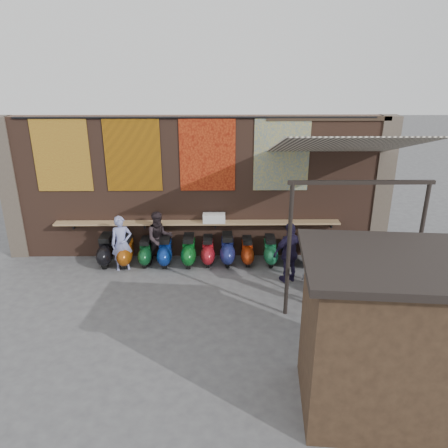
# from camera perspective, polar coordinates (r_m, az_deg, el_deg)

# --- Properties ---
(ground) EXTENTS (70.00, 70.00, 0.00)m
(ground) POSITION_cam_1_polar(r_m,az_deg,el_deg) (10.65, -3.90, -9.88)
(ground) COLOR #474749
(ground) RESTS_ON ground
(brick_wall) EXTENTS (10.00, 0.40, 4.00)m
(brick_wall) POSITION_cam_1_polar(r_m,az_deg,el_deg) (12.33, -3.50, 4.69)
(brick_wall) COLOR brown
(brick_wall) RESTS_ON ground
(pier_left) EXTENTS (0.50, 0.50, 4.00)m
(pier_left) POSITION_cam_1_polar(r_m,az_deg,el_deg) (13.62, -25.98, 4.15)
(pier_left) COLOR #4C4238
(pier_left) RESTS_ON ground
(pier_right) EXTENTS (0.50, 0.50, 4.00)m
(pier_right) POSITION_cam_1_polar(r_m,az_deg,el_deg) (13.15, 19.84, 4.51)
(pier_right) COLOR #4C4238
(pier_right) RESTS_ON ground
(eating_counter) EXTENTS (8.00, 0.32, 0.05)m
(eating_counter) POSITION_cam_1_polar(r_m,az_deg,el_deg) (12.27, -3.48, 0.17)
(eating_counter) COLOR #9E7A51
(eating_counter) RESTS_ON brick_wall
(shelf_box) EXTENTS (0.62, 0.28, 0.25)m
(shelf_box) POSITION_cam_1_polar(r_m,az_deg,el_deg) (12.18, -1.31, 0.79)
(shelf_box) COLOR white
(shelf_box) RESTS_ON eating_counter
(tapestry_redgold) EXTENTS (1.50, 0.02, 2.00)m
(tapestry_redgold) POSITION_cam_1_polar(r_m,az_deg,el_deg) (12.58, -20.44, 8.44)
(tapestry_redgold) COLOR maroon
(tapestry_redgold) RESTS_ON brick_wall
(tapestry_sun) EXTENTS (1.50, 0.02, 2.00)m
(tapestry_sun) POSITION_cam_1_polar(r_m,az_deg,el_deg) (12.08, -11.83, 8.83)
(tapestry_sun) COLOR orange
(tapestry_sun) RESTS_ON brick_wall
(tapestry_orange) EXTENTS (1.50, 0.02, 2.00)m
(tapestry_orange) POSITION_cam_1_polar(r_m,az_deg,el_deg) (11.86, -2.18, 9.04)
(tapestry_orange) COLOR #B23A16
(tapestry_orange) RESTS_ON brick_wall
(tapestry_multi) EXTENTS (1.50, 0.02, 2.00)m
(tapestry_multi) POSITION_cam_1_polar(r_m,az_deg,el_deg) (11.98, 7.54, 9.00)
(tapestry_multi) COLOR #2A559B
(tapestry_multi) RESTS_ON brick_wall
(hang_rail) EXTENTS (9.50, 0.06, 0.06)m
(hang_rail) POSITION_cam_1_polar(r_m,az_deg,el_deg) (11.70, -3.77, 13.71)
(hang_rail) COLOR black
(hang_rail) RESTS_ON brick_wall
(scooter_stool_0) EXTENTS (0.40, 0.88, 0.84)m
(scooter_stool_0) POSITION_cam_1_polar(r_m,az_deg,el_deg) (12.61, -15.10, -3.32)
(scooter_stool_0) COLOR black
(scooter_stool_0) RESTS_ON ground
(scooter_stool_1) EXTENTS (0.38, 0.85, 0.81)m
(scooter_stool_1) POSITION_cam_1_polar(r_m,az_deg,el_deg) (12.47, -12.70, -3.46)
(scooter_stool_1) COLOR #91440D
(scooter_stool_1) RESTS_ON ground
(scooter_stool_2) EXTENTS (0.35, 0.77, 0.73)m
(scooter_stool_2) POSITION_cam_1_polar(r_m,az_deg,el_deg) (12.40, -10.19, -3.60)
(scooter_stool_2) COLOR #0D431F
(scooter_stool_2) RESTS_ON ground
(scooter_stool_3) EXTENTS (0.38, 0.84, 0.80)m
(scooter_stool_3) POSITION_cam_1_polar(r_m,az_deg,el_deg) (12.28, -7.68, -3.51)
(scooter_stool_3) COLOR navy
(scooter_stool_3) RESTS_ON ground
(scooter_stool_4) EXTENTS (0.39, 0.86, 0.82)m
(scooter_stool_4) POSITION_cam_1_polar(r_m,az_deg,el_deg) (12.22, -4.62, -3.48)
(scooter_stool_4) COLOR #0C571D
(scooter_stool_4) RESTS_ON ground
(scooter_stool_5) EXTENTS (0.36, 0.80, 0.76)m
(scooter_stool_5) POSITION_cam_1_polar(r_m,az_deg,el_deg) (12.25, -2.11, -3.52)
(scooter_stool_5) COLOR maroon
(scooter_stool_5) RESTS_ON ground
(scooter_stool_6) EXTENTS (0.39, 0.87, 0.83)m
(scooter_stool_6) POSITION_cam_1_polar(r_m,az_deg,el_deg) (12.24, 0.45, -3.33)
(scooter_stool_6) COLOR navy
(scooter_stool_6) RESTS_ON ground
(scooter_stool_7) EXTENTS (0.34, 0.77, 0.73)m
(scooter_stool_7) POSITION_cam_1_polar(r_m,az_deg,el_deg) (12.26, 3.05, -3.57)
(scooter_stool_7) COLOR #95290B
(scooter_stool_7) RESTS_ON ground
(scooter_stool_8) EXTENTS (0.36, 0.81, 0.77)m
(scooter_stool_8) POSITION_cam_1_polar(r_m,az_deg,el_deg) (12.30, 6.04, -3.48)
(scooter_stool_8) COLOR #1A693E
(scooter_stool_8) RESTS_ON ground
(scooter_stool_9) EXTENTS (0.32, 0.72, 0.68)m
(scooter_stool_9) POSITION_cam_1_polar(r_m,az_deg,el_deg) (12.40, 8.35, -3.59)
(scooter_stool_9) COLOR #14214D
(scooter_stool_9) RESTS_ON ground
(scooter_stool_10) EXTENTS (0.40, 0.89, 0.84)m
(scooter_stool_10) POSITION_cam_1_polar(r_m,az_deg,el_deg) (12.45, 10.95, -3.27)
(scooter_stool_10) COLOR black
(scooter_stool_10) RESTS_ON ground
(diner_left) EXTENTS (0.64, 0.51, 1.53)m
(diner_left) POSITION_cam_1_polar(r_m,az_deg,el_deg) (12.07, -13.22, -2.47)
(diner_left) COLOR #888EC5
(diner_left) RESTS_ON ground
(diner_right) EXTENTS (0.90, 0.79, 1.53)m
(diner_right) POSITION_cam_1_polar(r_m,az_deg,el_deg) (12.19, -8.43, -1.87)
(diner_right) COLOR #281F23
(diner_right) RESTS_ON ground
(shopper_navy) EXTENTS (1.02, 0.72, 1.61)m
(shopper_navy) POSITION_cam_1_polar(r_m,az_deg,el_deg) (11.24, 8.60, -3.72)
(shopper_navy) COLOR #1D1633
(shopper_navy) RESTS_ON ground
(shopper_grey) EXTENTS (1.24, 1.12, 1.67)m
(shopper_grey) POSITION_cam_1_polar(r_m,az_deg,el_deg) (10.22, 12.92, -6.50)
(shopper_grey) COLOR #59585D
(shopper_grey) RESTS_ON ground
(shopper_tan) EXTENTS (0.92, 0.91, 1.61)m
(shopper_tan) POSITION_cam_1_polar(r_m,az_deg,el_deg) (10.78, 13.84, -5.26)
(shopper_tan) COLOR #776C4C
(shopper_tan) RESTS_ON ground
(market_stall) EXTENTS (2.58, 2.04, 2.62)m
(market_stall) POSITION_cam_1_polar(r_m,az_deg,el_deg) (7.51, 20.22, -14.10)
(market_stall) COLOR black
(market_stall) RESTS_ON ground
(stall_roof) EXTENTS (2.90, 2.34, 0.12)m
(stall_roof) POSITION_cam_1_polar(r_m,az_deg,el_deg) (6.84, 21.66, -4.62)
(stall_roof) COLOR black
(stall_roof) RESTS_ON market_stall
(stall_sign) EXTENTS (1.20, 0.16, 0.50)m
(stall_sign) POSITION_cam_1_polar(r_m,az_deg,el_deg) (7.98, 19.12, -6.79)
(stall_sign) COLOR gold
(stall_sign) RESTS_ON market_stall
(stall_shelf) EXTENTS (2.01, 0.29, 0.06)m
(stall_shelf) POSITION_cam_1_polar(r_m,az_deg,el_deg) (8.45, 18.34, -12.46)
(stall_shelf) COLOR #473321
(stall_shelf) RESTS_ON market_stall
(awning_canvas) EXTENTS (3.20, 3.28, 0.97)m
(awning_canvas) POSITION_cam_1_polar(r_m,az_deg,el_deg) (10.61, 15.39, 9.90)
(awning_canvas) COLOR beige
(awning_canvas) RESTS_ON brick_wall
(awning_ledger) EXTENTS (3.30, 0.08, 0.12)m
(awning_ledger) POSITION_cam_1_polar(r_m,az_deg,el_deg) (12.06, 13.56, 13.27)
(awning_ledger) COLOR #33261C
(awning_ledger) RESTS_ON brick_wall
(awning_header) EXTENTS (3.00, 0.08, 0.08)m
(awning_header) POSITION_cam_1_polar(r_m,az_deg,el_deg) (9.31, 17.52, 5.21)
(awning_header) COLOR black
(awning_header) RESTS_ON awning_post_left
(awning_post_left) EXTENTS (0.09, 0.09, 3.10)m
(awning_post_left) POSITION_cam_1_polar(r_m,az_deg,el_deg) (9.50, 8.45, -3.55)
(awning_post_left) COLOR black
(awning_post_left) RESTS_ON ground
(awning_post_right) EXTENTS (0.09, 0.09, 3.10)m
(awning_post_right) POSITION_cam_1_polar(r_m,az_deg,el_deg) (10.32, 24.01, -3.20)
(awning_post_right) COLOR black
(awning_post_right) RESTS_ON ground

